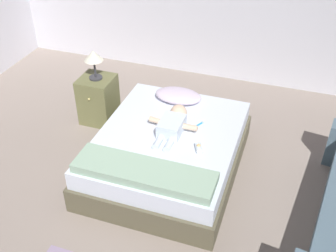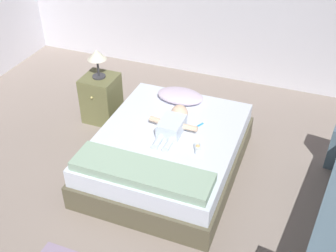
# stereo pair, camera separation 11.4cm
# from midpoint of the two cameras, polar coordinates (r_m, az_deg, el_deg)

# --- Properties ---
(ground_plane) EXTENTS (8.00, 8.00, 0.00)m
(ground_plane) POSITION_cam_midpoint_polar(r_m,az_deg,el_deg) (3.81, -5.52, -13.60)
(ground_plane) COLOR gray
(bed) EXTENTS (1.39, 1.74, 0.45)m
(bed) POSITION_cam_midpoint_polar(r_m,az_deg,el_deg) (4.20, -0.78, -3.66)
(bed) COLOR brown
(bed) RESTS_ON ground_plane
(pillow) EXTENTS (0.52, 0.32, 0.12)m
(pillow) POSITION_cam_midpoint_polar(r_m,az_deg,el_deg) (4.54, 0.71, 4.22)
(pillow) COLOR silver
(pillow) RESTS_ON bed
(baby) EXTENTS (0.50, 0.64, 0.17)m
(baby) POSITION_cam_midpoint_polar(r_m,az_deg,el_deg) (4.08, -0.08, 0.36)
(baby) COLOR silver
(baby) RESTS_ON bed
(toothbrush) EXTENTS (0.08, 0.14, 0.02)m
(toothbrush) POSITION_cam_midpoint_polar(r_m,az_deg,el_deg) (4.18, 3.54, 0.22)
(toothbrush) COLOR #2C95D9
(toothbrush) RESTS_ON bed
(nightstand) EXTENTS (0.38, 0.41, 0.57)m
(nightstand) POSITION_cam_midpoint_polar(r_m,az_deg,el_deg) (4.98, -10.26, 3.64)
(nightstand) COLOR olive
(nightstand) RESTS_ON ground_plane
(lamp) EXTENTS (0.22, 0.22, 0.34)m
(lamp) POSITION_cam_midpoint_polar(r_m,az_deg,el_deg) (4.71, -10.96, 9.27)
(lamp) COLOR #333338
(lamp) RESTS_ON nightstand
(blanket) EXTENTS (1.25, 0.34, 0.08)m
(blanket) POSITION_cam_midpoint_polar(r_m,az_deg,el_deg) (3.57, -4.27, -6.41)
(blanket) COLOR #95B69B
(blanket) RESTS_ON bed
(baby_bottle) EXTENTS (0.10, 0.13, 0.08)m
(baby_bottle) POSITION_cam_midpoint_polar(r_m,az_deg,el_deg) (3.84, 3.40, -2.99)
(baby_bottle) COLOR white
(baby_bottle) RESTS_ON bed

